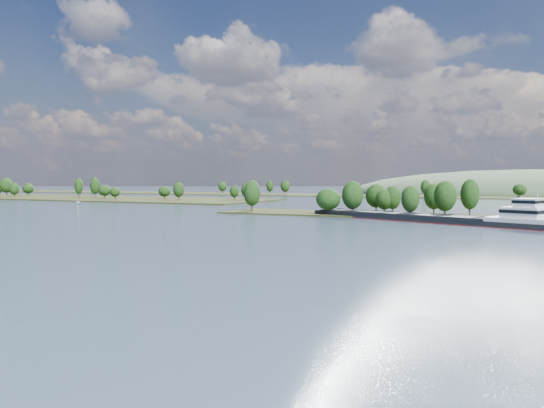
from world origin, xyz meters
The scene contains 7 objects.
ground centered at (0.00, 120.00, 0.00)m, with size 1800.00×1800.00×0.00m, color #35445C.
tree_island centered at (6.27, 179.12, 4.10)m, with size 100.00×30.18×14.12m.
left_bank centered at (-229.90, 260.12, 0.93)m, with size 300.00×80.00×15.52m.
back_shoreline centered at (7.28, 399.76, 0.64)m, with size 900.00×60.00×14.15m.
hill_west centered at (60.00, 500.00, 0.00)m, with size 320.00×160.00×44.00m, color #445B3F.
cargo_barge centered at (33.61, 158.76, 1.41)m, with size 80.21×40.47×11.19m.
motorboat centered at (-153.66, 194.20, 0.98)m, with size 1.90×5.06×1.95m, color silver.
Camera 1 is at (59.84, -11.72, 13.37)m, focal length 35.00 mm.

